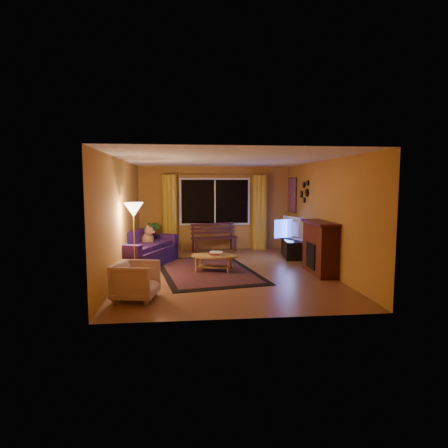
{
  "coord_description": "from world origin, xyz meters",
  "views": [
    {
      "loc": [
        -0.88,
        -8.24,
        1.95
      ],
      "look_at": [
        0.0,
        0.3,
        1.05
      ],
      "focal_mm": 30.0,
      "sensor_mm": 36.0,
      "label": 1
    }
  ],
  "objects": [
    {
      "name": "wall_right",
      "position": [
        2.26,
        0.0,
        1.25
      ],
      "size": [
        0.02,
        6.0,
        2.5
      ],
      "primitive_type": "cube",
      "color": "#C28334",
      "rests_on": "ground"
    },
    {
      "name": "potted_plant",
      "position": [
        -1.85,
        2.58,
        0.43
      ],
      "size": [
        0.6,
        0.6,
        0.87
      ],
      "primitive_type": "imported",
      "rotation": [
        0.0,
        0.0,
        -0.29
      ],
      "color": "#235B1E",
      "rests_on": "ground"
    },
    {
      "name": "dog",
      "position": [
        -1.84,
        1.28,
        0.67
      ],
      "size": [
        0.41,
        0.52,
        0.52
      ],
      "primitive_type": null,
      "rotation": [
        0.0,
        0.0,
        0.14
      ],
      "color": "#8E5D3D",
      "rests_on": "sofa"
    },
    {
      "name": "mirror_cluster",
      "position": [
        2.21,
        1.3,
        1.8
      ],
      "size": [
        0.06,
        0.6,
        0.56
      ],
      "primitive_type": null,
      "color": "black",
      "rests_on": "wall_right"
    },
    {
      "name": "wall_left",
      "position": [
        -2.26,
        0.0,
        1.25
      ],
      "size": [
        0.02,
        6.0,
        2.5
      ],
      "primitive_type": "cube",
      "color": "#C28334",
      "rests_on": "ground"
    },
    {
      "name": "curtain_rod",
      "position": [
        0.0,
        2.9,
        2.25
      ],
      "size": [
        3.2,
        0.03,
        0.03
      ],
      "primitive_type": "cylinder",
      "rotation": [
        0.0,
        1.57,
        0.0
      ],
      "color": "#BF8C3F",
      "rests_on": "wall_back"
    },
    {
      "name": "rug",
      "position": [
        -0.42,
        0.12,
        0.01
      ],
      "size": [
        2.56,
        3.5,
        0.02
      ],
      "primitive_type": "cube",
      "rotation": [
        0.0,
        0.0,
        0.18
      ],
      "color": "#5F2003",
      "rests_on": "ground"
    },
    {
      "name": "ceiling",
      "position": [
        0.0,
        0.0,
        2.51
      ],
      "size": [
        4.5,
        6.0,
        0.02
      ],
      "primitive_type": "cube",
      "color": "white",
      "rests_on": "ground"
    },
    {
      "name": "window",
      "position": [
        0.0,
        2.94,
        1.45
      ],
      "size": [
        2.0,
        0.02,
        1.3
      ],
      "primitive_type": "cube",
      "color": "black",
      "rests_on": "wall_back"
    },
    {
      "name": "curtain_right",
      "position": [
        1.35,
        2.88,
        1.12
      ],
      "size": [
        0.36,
        0.36,
        2.24
      ],
      "primitive_type": "cylinder",
      "color": "gold",
      "rests_on": "ground"
    },
    {
      "name": "curtain_left",
      "position": [
        -1.35,
        2.88,
        1.12
      ],
      "size": [
        0.36,
        0.36,
        2.24
      ],
      "primitive_type": "cylinder",
      "color": "gold",
      "rests_on": "ground"
    },
    {
      "name": "television",
      "position": [
        1.95,
        1.52,
        0.78
      ],
      "size": [
        0.48,
        1.05,
        0.61
      ],
      "primitive_type": "imported",
      "rotation": [
        0.0,
        0.0,
        1.91
      ],
      "color": "black",
      "rests_on": "tv_console"
    },
    {
      "name": "coffee_table",
      "position": [
        -0.26,
        0.01,
        0.19
      ],
      "size": [
        1.31,
        1.31,
        0.38
      ],
      "primitive_type": "cylinder",
      "rotation": [
        0.0,
        0.0,
        -0.29
      ],
      "color": "#B1823C",
      "rests_on": "ground"
    },
    {
      "name": "fireplace",
      "position": [
        2.05,
        -0.4,
        0.55
      ],
      "size": [
        0.4,
        1.2,
        1.1
      ],
      "primitive_type": "cube",
      "color": "maroon",
      "rests_on": "ground"
    },
    {
      "name": "tv_console",
      "position": [
        1.95,
        1.52,
        0.24
      ],
      "size": [
        0.53,
        1.19,
        0.48
      ],
      "primitive_type": "cube",
      "rotation": [
        0.0,
        0.0,
        -0.13
      ],
      "color": "black",
      "rests_on": "ground"
    },
    {
      "name": "floor_lamp",
      "position": [
        -1.97,
        -0.25,
        0.79
      ],
      "size": [
        0.35,
        0.35,
        1.59
      ],
      "primitive_type": "cylinder",
      "rotation": [
        0.0,
        0.0,
        0.4
      ],
      "color": "#BF8C3F",
      "rests_on": "ground"
    },
    {
      "name": "bench",
      "position": [
        -0.05,
        2.58,
        0.2
      ],
      "size": [
        1.4,
        0.76,
        0.4
      ],
      "primitive_type": "cube",
      "rotation": [
        0.0,
        0.0,
        0.29
      ],
      "color": "#39141B",
      "rests_on": "ground"
    },
    {
      "name": "painting",
      "position": [
        2.22,
        2.45,
        1.65
      ],
      "size": [
        0.04,
        0.76,
        0.96
      ],
      "primitive_type": "cube",
      "color": "#E64B25",
      "rests_on": "wall_right"
    },
    {
      "name": "armchair",
      "position": [
        -1.74,
        -1.89,
        0.36
      ],
      "size": [
        0.77,
        0.8,
        0.71
      ],
      "primitive_type": "imported",
      "rotation": [
        0.0,
        0.0,
        1.38
      ],
      "color": "beige",
      "rests_on": "ground"
    },
    {
      "name": "floor",
      "position": [
        0.0,
        0.0,
        -0.01
      ],
      "size": [
        4.5,
        6.0,
        0.02
      ],
      "primitive_type": "cube",
      "color": "brown",
      "rests_on": "ground"
    },
    {
      "name": "sofa",
      "position": [
        -1.89,
        0.82,
        0.41
      ],
      "size": [
        1.61,
        2.22,
        0.83
      ],
      "primitive_type": "cube",
      "rotation": [
        0.0,
        0.0,
        -0.41
      ],
      "color": "#250F3A",
      "rests_on": "ground"
    },
    {
      "name": "wall_back",
      "position": [
        0.0,
        3.01,
        1.25
      ],
      "size": [
        4.5,
        0.02,
        2.5
      ],
      "primitive_type": "cube",
      "color": "#C28334",
      "rests_on": "ground"
    }
  ]
}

